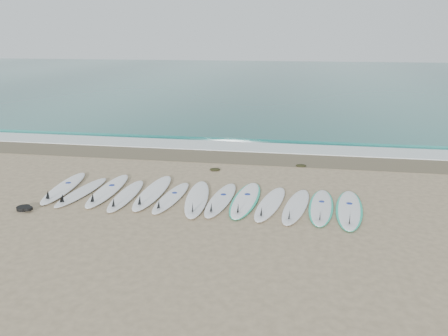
% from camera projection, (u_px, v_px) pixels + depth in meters
% --- Properties ---
extents(ground, '(120.00, 120.00, 0.00)m').
position_uv_depth(ground, '(197.00, 199.00, 11.25)').
color(ground, '#9A8464').
extents(ocean, '(120.00, 55.00, 0.03)m').
position_uv_depth(ocean, '(273.00, 78.00, 41.88)').
color(ocean, '#1F625D').
rests_on(ocean, ground).
extents(wet_sand_band, '(120.00, 1.80, 0.01)m').
position_uv_depth(wet_sand_band, '(223.00, 156.00, 15.11)').
color(wet_sand_band, brown).
rests_on(wet_sand_band, ground).
extents(foam_band, '(120.00, 1.40, 0.04)m').
position_uv_depth(foam_band, '(230.00, 146.00, 16.43)').
color(foam_band, silver).
rests_on(foam_band, ground).
extents(wave_crest, '(120.00, 1.00, 0.10)m').
position_uv_depth(wave_crest, '(235.00, 137.00, 17.83)').
color(wave_crest, '#1F625D').
rests_on(wave_crest, ground).
extents(surfboard_0, '(0.80, 2.69, 0.34)m').
position_uv_depth(surfboard_0, '(63.00, 188.00, 11.88)').
color(surfboard_0, white).
rests_on(surfboard_0, ground).
extents(surfboard_1, '(0.71, 2.42, 0.30)m').
position_uv_depth(surfboard_1, '(81.00, 192.00, 11.57)').
color(surfboard_1, silver).
rests_on(surfboard_1, ground).
extents(surfboard_2, '(0.64, 2.70, 0.34)m').
position_uv_depth(surfboard_2, '(107.00, 190.00, 11.68)').
color(surfboard_2, white).
rests_on(surfboard_2, ground).
extents(surfboard_3, '(0.58, 2.41, 0.31)m').
position_uv_depth(surfboard_3, '(125.00, 196.00, 11.32)').
color(surfboard_3, white).
rests_on(surfboard_3, ground).
extents(surfboard_4, '(0.58, 2.77, 0.35)m').
position_uv_depth(surfboard_4, '(152.00, 192.00, 11.52)').
color(surfboard_4, white).
rests_on(surfboard_4, ground).
extents(surfboard_5, '(0.67, 2.37, 0.30)m').
position_uv_depth(surfboard_5, '(171.00, 198.00, 11.18)').
color(surfboard_5, white).
rests_on(surfboard_5, ground).
extents(surfboard_6, '(0.87, 2.72, 0.34)m').
position_uv_depth(surfboard_6, '(197.00, 199.00, 11.09)').
color(surfboard_6, white).
rests_on(surfboard_6, ground).
extents(surfboard_7, '(0.72, 2.54, 0.32)m').
position_uv_depth(surfboard_7, '(220.00, 200.00, 11.03)').
color(surfboard_7, white).
rests_on(surfboard_7, ground).
extents(surfboard_8, '(0.81, 2.68, 0.34)m').
position_uv_depth(surfboard_8, '(245.00, 200.00, 11.05)').
color(surfboard_8, white).
rests_on(surfboard_8, ground).
extents(surfboard_9, '(0.92, 2.51, 0.32)m').
position_uv_depth(surfboard_9, '(270.00, 204.00, 10.77)').
color(surfboard_9, white).
rests_on(surfboard_9, ground).
extents(surfboard_10, '(0.91, 2.51, 0.31)m').
position_uv_depth(surfboard_10, '(296.00, 207.00, 10.60)').
color(surfboard_10, white).
rests_on(surfboard_10, ground).
extents(surfboard_11, '(0.79, 2.49, 0.31)m').
position_uv_depth(surfboard_11, '(321.00, 207.00, 10.60)').
color(surfboard_11, white).
rests_on(surfboard_11, ground).
extents(surfboard_12, '(0.90, 2.67, 0.33)m').
position_uv_depth(surfboard_12, '(349.00, 209.00, 10.45)').
color(surfboard_12, white).
rests_on(surfboard_12, ground).
extents(seaweed_near, '(0.34, 0.26, 0.07)m').
position_uv_depth(seaweed_near, '(215.00, 169.00, 13.58)').
color(seaweed_near, black).
rests_on(seaweed_near, ground).
extents(seaweed_far, '(0.34, 0.26, 0.07)m').
position_uv_depth(seaweed_far, '(301.00, 166.00, 13.98)').
color(seaweed_far, black).
rests_on(seaweed_far, ground).
extents(leash_coil, '(0.46, 0.36, 0.11)m').
position_uv_depth(leash_coil, '(25.00, 208.00, 10.51)').
color(leash_coil, black).
rests_on(leash_coil, ground).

